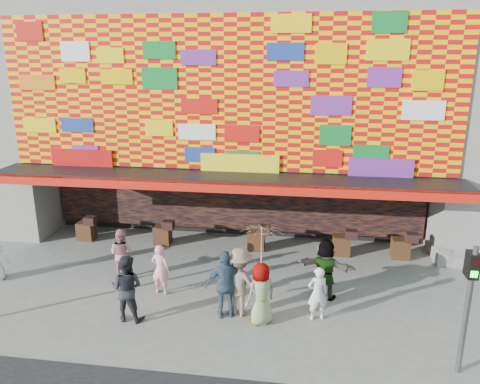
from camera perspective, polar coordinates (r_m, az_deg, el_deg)
The scene contains 12 objects.
ground at distance 13.16m, azimuth -4.82°, elevation -14.62°, with size 90.00×90.00×0.00m, color slate.
shop_building at distance 19.39m, azimuth 0.37°, elevation 11.84°, with size 15.20×9.40×10.00m.
signal_right at distance 11.22m, azimuth 26.13°, elevation -11.36°, with size 0.22×0.20×3.00m.
ped_b at distance 13.98m, azimuth -9.68°, elevation -9.28°, with size 0.56×0.37×1.53m, color pink.
ped_c at distance 12.82m, azimuth -13.64°, elevation -11.29°, with size 0.88×0.69×1.82m, color #232228.
ped_d at distance 12.67m, azimuth -0.03°, elevation -10.91°, with size 1.23×0.71×1.91m, color #7A6759.
ped_e at distance 12.57m, azimuth -1.72°, elevation -11.21°, with size 1.11×0.46×1.89m, color #374C61.
ped_f at distance 13.71m, azimuth 10.34°, elevation -9.24°, with size 1.66×0.53×1.80m, color gray.
ped_g at distance 12.36m, azimuth 2.58°, elevation -12.28°, with size 0.82×0.54×1.69m, color gray.
ped_h at distance 12.71m, azimuth 9.43°, elevation -12.11°, with size 0.55×0.36×1.50m, color silver.
ped_i at distance 15.20m, azimuth -14.25°, elevation -7.26°, with size 0.78×0.61×1.60m, color #BA787B.
parasol at distance 11.77m, azimuth 2.67°, elevation -6.46°, with size 1.42×1.43×1.96m.
Camera 1 is at (2.70, -10.97, 6.76)m, focal length 35.00 mm.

